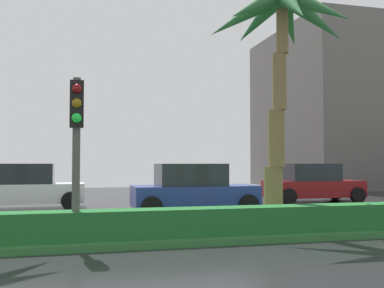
{
  "coord_description": "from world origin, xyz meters",
  "views": [
    {
      "loc": [
        2.67,
        -3.03,
        1.73
      ],
      "look_at": [
        6.6,
        12.15,
        2.4
      ],
      "focal_mm": 42.27,
      "sensor_mm": 36.0,
      "label": 1
    }
  ],
  "objects_px": {
    "palm_tree_centre": "(281,28)",
    "car_in_traffic_fourth": "(312,184)",
    "traffic_signal_median_right": "(76,128)",
    "car_in_traffic_third": "(193,189)",
    "car_in_traffic_second": "(25,187)"
  },
  "relations": [
    {
      "from": "car_in_traffic_second",
      "to": "traffic_signal_median_right",
      "type": "bearing_deg",
      "value": -77.92
    },
    {
      "from": "palm_tree_centre",
      "to": "traffic_signal_median_right",
      "type": "height_order",
      "value": "palm_tree_centre"
    },
    {
      "from": "car_in_traffic_third",
      "to": "car_in_traffic_fourth",
      "type": "height_order",
      "value": "same"
    },
    {
      "from": "car_in_traffic_third",
      "to": "car_in_traffic_fourth",
      "type": "relative_size",
      "value": 1.0
    },
    {
      "from": "traffic_signal_median_right",
      "to": "car_in_traffic_third",
      "type": "xyz_separation_m",
      "value": [
        3.97,
        5.66,
        -1.63
      ]
    },
    {
      "from": "traffic_signal_median_right",
      "to": "car_in_traffic_fourth",
      "type": "xyz_separation_m",
      "value": [
        10.26,
        8.67,
        -1.63
      ]
    },
    {
      "from": "traffic_signal_median_right",
      "to": "car_in_traffic_second",
      "type": "bearing_deg",
      "value": 102.08
    },
    {
      "from": "palm_tree_centre",
      "to": "car_in_traffic_third",
      "type": "distance_m",
      "value": 6.39
    },
    {
      "from": "car_in_traffic_third",
      "to": "palm_tree_centre",
      "type": "bearing_deg",
      "value": -74.17
    },
    {
      "from": "traffic_signal_median_right",
      "to": "car_in_traffic_third",
      "type": "relative_size",
      "value": 0.78
    },
    {
      "from": "car_in_traffic_fourth",
      "to": "car_in_traffic_second",
      "type": "bearing_deg",
      "value": 179.77
    },
    {
      "from": "car_in_traffic_third",
      "to": "car_in_traffic_fourth",
      "type": "bearing_deg",
      "value": 25.54
    },
    {
      "from": "car_in_traffic_second",
      "to": "car_in_traffic_third",
      "type": "relative_size",
      "value": 1.0
    },
    {
      "from": "traffic_signal_median_right",
      "to": "palm_tree_centre",
      "type": "bearing_deg",
      "value": 13.82
    },
    {
      "from": "palm_tree_centre",
      "to": "car_in_traffic_fourth",
      "type": "distance_m",
      "value": 10.0
    }
  ]
}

